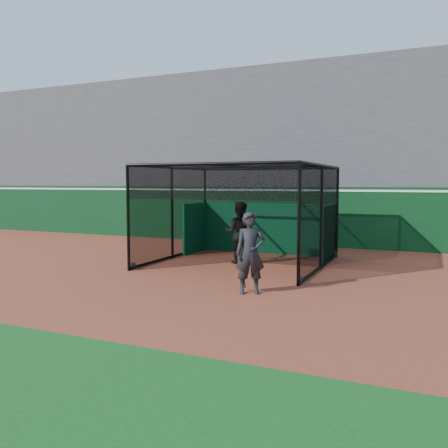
% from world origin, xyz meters
% --- Properties ---
extents(ground, '(120.00, 120.00, 0.00)m').
position_xyz_m(ground, '(0.00, 0.00, 0.00)').
color(ground, brown).
rests_on(ground, ground).
extents(outfield_wall, '(50.00, 0.50, 2.50)m').
position_xyz_m(outfield_wall, '(0.00, 8.50, 1.29)').
color(outfield_wall, '#093415').
rests_on(outfield_wall, ground).
extents(grandstand, '(50.00, 7.85, 8.95)m').
position_xyz_m(grandstand, '(0.00, 12.27, 4.48)').
color(grandstand, '#4C4C4F').
rests_on(grandstand, ground).
extents(batting_cage, '(5.37, 5.36, 3.20)m').
position_xyz_m(batting_cage, '(0.53, 3.19, 1.59)').
color(batting_cage, black).
rests_on(batting_cage, ground).
extents(batter, '(1.14, 0.97, 2.04)m').
position_xyz_m(batter, '(0.45, 3.17, 1.02)').
color(batter, black).
rests_on(batter, ground).
extents(on_deck_player, '(0.86, 0.76, 1.97)m').
position_xyz_m(on_deck_player, '(2.32, -0.75, 0.99)').
color(on_deck_player, black).
rests_on(on_deck_player, ground).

